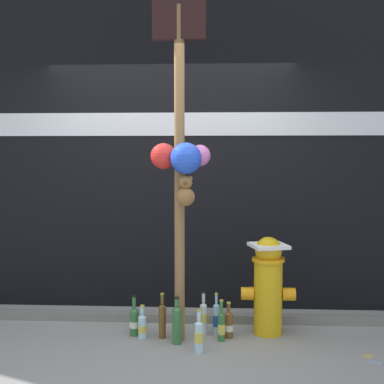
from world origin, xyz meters
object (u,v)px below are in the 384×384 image
fire_hydrant (268,283)px  memorial_post (181,141)px  bottle_7 (199,335)px  bottle_3 (203,317)px  bottle_1 (221,326)px  bottle_2 (177,324)px  bottle_4 (142,326)px  bottle_0 (162,319)px  bottle_6 (134,321)px  bottle_5 (229,324)px  bottle_8 (216,318)px

fire_hydrant → memorial_post: bearing=-163.2°
bottle_7 → bottle_3: bearing=86.9°
fire_hydrant → bottle_1: (-0.41, -0.21, -0.32)m
bottle_2 → bottle_4: 0.33m
bottle_0 → bottle_7: size_ratio=1.12×
bottle_0 → bottle_7: 0.45m
bottle_3 → bottle_6: (-0.61, -0.06, -0.02)m
fire_hydrant → bottle_5: size_ratio=2.76×
memorial_post → bottle_8: bearing=32.6°
memorial_post → bottle_2: size_ratio=7.24×
bottle_6 → bottle_1: bearing=-7.2°
bottle_2 → bottle_7: bearing=-42.9°
bottle_6 → bottle_8: size_ratio=0.96×
memorial_post → bottle_6: (-0.42, 0.12, -1.57)m
bottle_0 → bottle_7: (0.33, -0.31, -0.02)m
bottle_7 → memorial_post: bearing=123.6°
bottle_8 → bottle_2: bearing=-142.2°
bottle_2 → bottle_5: bottle_2 is taller
bottle_6 → bottle_5: bearing=-0.8°
bottle_0 → bottle_4: 0.18m
bottle_5 → bottle_6: bottle_6 is taller
bottle_1 → bottle_2: bearing=-167.0°
memorial_post → bottle_4: 1.62m
bottle_7 → bottle_8: bottle_8 is taller
bottle_3 → bottle_5: bottle_3 is taller
bottle_0 → bottle_5: bearing=4.0°
fire_hydrant → bottle_7: size_ratio=2.46×
bottle_5 → bottle_2: bearing=-158.5°
bottle_8 → bottle_1: bearing=-75.4°
memorial_post → bottle_8: size_ratio=7.82×
fire_hydrant → bottle_2: 0.88m
bottle_8 → bottle_6: bearing=-174.3°
memorial_post → fire_hydrant: memorial_post is taller
bottle_0 → bottle_3: bearing=18.0°
bottle_6 → bottle_7: size_ratio=1.00×
bottle_4 → fire_hydrant: bearing=9.4°
memorial_post → bottle_7: bearing=-56.4°
memorial_post → bottle_5: 1.63m
bottle_7 → bottle_0: bearing=136.7°
fire_hydrant → bottle_4: fire_hydrant is taller
bottle_3 → bottle_7: bottle_3 is taller
bottle_1 → bottle_3: bottle_3 is taller
memorial_post → bottle_1: 1.60m
bottle_4 → bottle_6: 0.11m
bottle_3 → bottle_6: 0.61m
bottle_2 → bottle_3: size_ratio=1.05×
memorial_post → bottle_4: bearing=172.0°
bottle_5 → bottle_7: size_ratio=0.89×
bottle_0 → bottle_6: 0.26m
bottle_1 → fire_hydrant: bearing=26.6°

